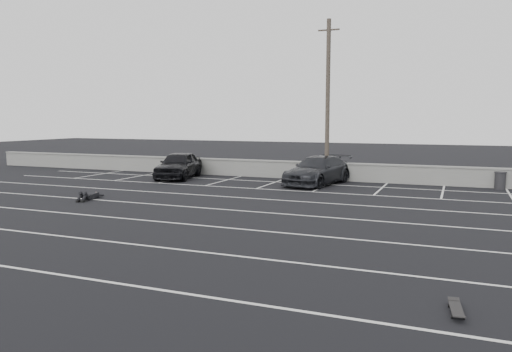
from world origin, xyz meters
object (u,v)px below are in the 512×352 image
at_px(car_left, 179,165).
at_px(car_right, 318,170).
at_px(person, 91,194).
at_px(skateboard, 456,309).
at_px(trash_bin, 500,180).
at_px(utility_pole, 328,101).

xyz_separation_m(car_left, car_right, (8.57, 0.46, -0.04)).
relative_size(car_left, person, 1.98).
xyz_separation_m(car_left, person, (0.37, -8.27, -0.59)).
height_order(car_right, skateboard, car_right).
xyz_separation_m(trash_bin, skateboard, (-1.94, -18.59, -0.38)).
bearing_deg(car_left, utility_pole, -1.62).
distance_m(car_right, trash_bin, 9.37).
bearing_deg(person, utility_pole, 34.82).
bearing_deg(trash_bin, car_right, -169.89).
xyz_separation_m(utility_pole, trash_bin, (9.02, 0.40, -4.17)).
distance_m(trash_bin, skateboard, 18.70).
xyz_separation_m(trash_bin, person, (-17.42, -10.37, -0.23)).
relative_size(trash_bin, person, 0.37).
bearing_deg(car_left, person, -100.02).
distance_m(utility_pole, person, 13.76).
height_order(utility_pole, person, utility_pole).
distance_m(car_right, utility_pole, 4.05).
bearing_deg(car_left, car_right, -9.55).
relative_size(car_left, car_right, 0.90).
bearing_deg(person, skateboard, -43.06).
bearing_deg(trash_bin, person, -149.23).
relative_size(car_right, utility_pole, 0.58).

